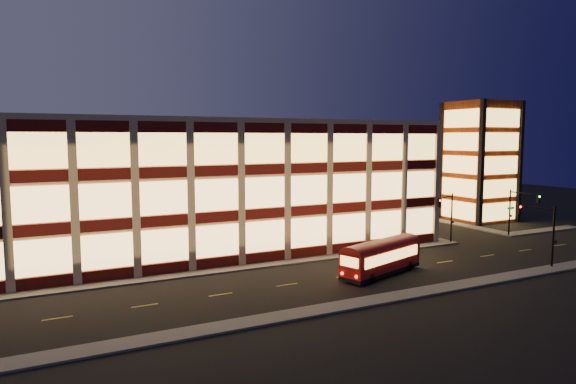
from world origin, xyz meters
TOP-DOWN VIEW (x-y plane):
  - ground at (0.00, 0.00)m, footprint 200.00×200.00m
  - sidewalk_office_south at (-3.00, 1.00)m, footprint 54.00×2.00m
  - sidewalk_office_east at (23.00, 17.00)m, footprint 2.00×30.00m
  - sidewalk_tower_south at (40.00, 1.00)m, footprint 14.00×2.00m
  - sidewalk_tower_west at (34.00, 17.00)m, footprint 2.00×30.00m
  - sidewalk_near at (0.00, -13.00)m, footprint 100.00×2.00m
  - office_building at (-2.91, 16.91)m, footprint 50.45×30.45m
  - stair_tower at (39.95, 11.95)m, footprint 8.60×8.60m
  - traffic_signal_far at (22.21, 0.24)m, footprint 3.79×1.87m
  - traffic_signal_right at (33.50, -0.62)m, footprint 1.20×4.37m
  - traffic_signal_near at (23.50, -11.03)m, footprint 0.32×4.45m
  - trolley_bus at (7.29, -6.88)m, footprint 9.80×5.27m

SIDE VIEW (x-z plane):
  - ground at x=0.00m, z-range 0.00..0.00m
  - sidewalk_office_south at x=-3.00m, z-range 0.00..0.15m
  - sidewalk_office_east at x=23.00m, z-range 0.00..0.15m
  - sidewalk_tower_south at x=40.00m, z-range 0.00..0.15m
  - sidewalk_tower_west at x=34.00m, z-range 0.00..0.15m
  - sidewalk_near at x=0.00m, z-range 0.00..0.15m
  - trolley_bus at x=7.29m, z-range 0.18..3.41m
  - traffic_signal_right at x=33.50m, z-range 1.10..7.10m
  - traffic_signal_far at x=22.21m, z-range 1.11..7.11m
  - traffic_signal_near at x=23.50m, z-range 1.13..7.13m
  - office_building at x=-2.91m, z-range 0.00..14.50m
  - stair_tower at x=39.95m, z-range -0.01..17.99m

